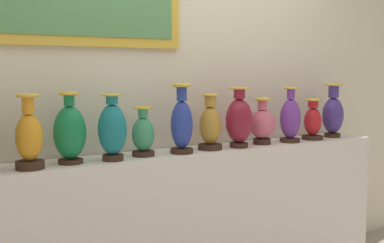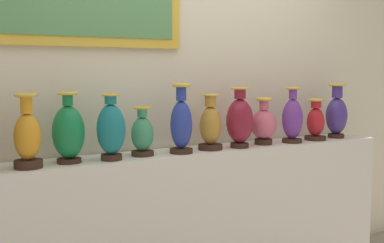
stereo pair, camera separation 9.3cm
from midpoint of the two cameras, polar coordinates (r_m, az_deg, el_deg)
The scene contains 13 objects.
display_shelf at distance 3.30m, azimuth -0.82°, elevation -11.53°, with size 3.03×0.35×0.95m, color silver.
back_wall at distance 3.34m, azimuth -3.11°, elevation 5.23°, with size 5.35×0.14×2.82m.
vase_amber at distance 2.72m, azimuth -19.28°, elevation -1.79°, with size 0.15×0.15×0.40m.
vase_emerald at distance 2.81m, azimuth -14.88°, elevation -1.23°, with size 0.18×0.18×0.40m.
vase_teal at distance 2.86m, azimuth -10.12°, elevation -0.95°, with size 0.16×0.16×0.38m.
vase_jade at distance 2.99m, azimuth -6.56°, elevation -1.52°, with size 0.14×0.14×0.30m.
vase_cobalt at distance 3.06m, azimuth -2.07°, elevation -0.22°, with size 0.14×0.14×0.44m.
vase_ochre at distance 3.20m, azimuth 1.29°, elevation -0.53°, with size 0.16×0.16×0.36m.
vase_burgundy at distance 3.30m, azimuth 4.67°, elevation 0.16°, with size 0.18×0.18×0.41m.
vase_rose at distance 3.47m, azimuth 7.37°, elevation -0.27°, with size 0.18×0.18×0.33m.
vase_violet at distance 3.59m, azimuth 10.60°, elevation 0.31°, with size 0.15×0.15×0.40m.
vase_crimson at distance 3.77m, azimuth 13.12°, elevation -0.01°, with size 0.16×0.16×0.31m.
vase_indigo at distance 3.93m, azimuth 15.37°, elevation 0.89°, with size 0.16×0.16×0.42m.
Camera 1 is at (-1.65, -2.68, 1.47)m, focal length 46.06 mm.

